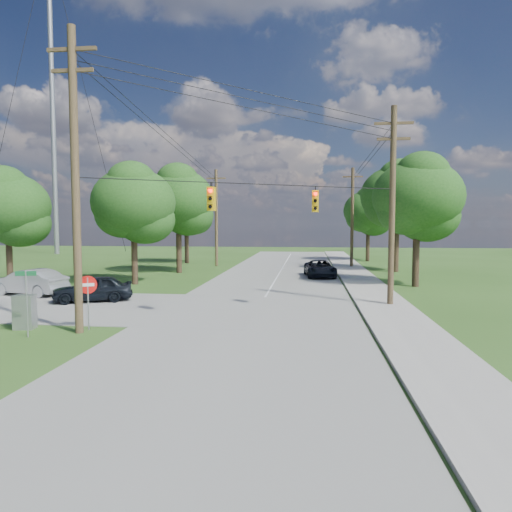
# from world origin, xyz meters

# --- Properties ---
(ground) EXTENTS (140.00, 140.00, 0.00)m
(ground) POSITION_xyz_m (0.00, 0.00, 0.00)
(ground) COLOR #2C4E1A
(ground) RESTS_ON ground
(main_road) EXTENTS (10.00, 100.00, 0.03)m
(main_road) POSITION_xyz_m (2.00, 5.00, 0.01)
(main_road) COLOR gray
(main_road) RESTS_ON ground
(sidewalk_east) EXTENTS (2.60, 100.00, 0.12)m
(sidewalk_east) POSITION_xyz_m (8.70, 5.00, 0.06)
(sidewalk_east) COLOR #A5A19A
(sidewalk_east) RESTS_ON ground
(pole_sw) EXTENTS (2.00, 0.32, 12.00)m
(pole_sw) POSITION_xyz_m (-4.60, 0.40, 6.23)
(pole_sw) COLOR brown
(pole_sw) RESTS_ON ground
(pole_ne) EXTENTS (2.00, 0.32, 10.50)m
(pole_ne) POSITION_xyz_m (8.90, 8.00, 5.47)
(pole_ne) COLOR brown
(pole_ne) RESTS_ON ground
(pole_north_e) EXTENTS (2.00, 0.32, 10.00)m
(pole_north_e) POSITION_xyz_m (8.90, 30.00, 5.13)
(pole_north_e) COLOR brown
(pole_north_e) RESTS_ON ground
(pole_north_w) EXTENTS (2.00, 0.32, 10.00)m
(pole_north_w) POSITION_xyz_m (-5.00, 30.00, 5.13)
(pole_north_w) COLOR brown
(pole_north_w) RESTS_ON ground
(power_lines) EXTENTS (13.93, 29.62, 4.93)m
(power_lines) POSITION_xyz_m (1.50, 11.54, 9.15)
(power_lines) COLOR black
(power_lines) RESTS_ON ground
(traffic_signals) EXTENTS (4.91, 3.27, 1.05)m
(traffic_signals) POSITION_xyz_m (2.55, 4.43, 5.50)
(traffic_signals) COLOR #E4B10D
(traffic_signals) RESTS_ON ground
(radio_mast) EXTENTS (0.70, 0.70, 45.00)m
(radio_mast) POSITION_xyz_m (-32.00, 46.00, 22.50)
(radio_mast) COLOR #939698
(radio_mast) RESTS_ON ground
(tree_w_near) EXTENTS (6.00, 6.00, 8.40)m
(tree_w_near) POSITION_xyz_m (-8.00, 15.00, 5.92)
(tree_w_near) COLOR #473523
(tree_w_near) RESTS_ON ground
(tree_w_mid) EXTENTS (6.40, 6.40, 9.22)m
(tree_w_mid) POSITION_xyz_m (-7.00, 23.00, 6.58)
(tree_w_mid) COLOR #473523
(tree_w_mid) RESTS_ON ground
(tree_w_far) EXTENTS (6.00, 6.00, 8.73)m
(tree_w_far) POSITION_xyz_m (-9.00, 33.00, 6.25)
(tree_w_far) COLOR #473523
(tree_w_far) RESTS_ON ground
(tree_e_near) EXTENTS (6.20, 6.20, 8.81)m
(tree_e_near) POSITION_xyz_m (12.00, 16.00, 6.25)
(tree_e_near) COLOR #473523
(tree_e_near) RESTS_ON ground
(tree_e_mid) EXTENTS (6.60, 6.60, 9.64)m
(tree_e_mid) POSITION_xyz_m (12.50, 26.00, 6.91)
(tree_e_mid) COLOR #473523
(tree_e_mid) RESTS_ON ground
(tree_e_far) EXTENTS (5.80, 5.80, 8.32)m
(tree_e_far) POSITION_xyz_m (11.50, 38.00, 5.92)
(tree_e_far) COLOR #473523
(tree_e_far) RESTS_ON ground
(tree_cross_n) EXTENTS (5.60, 5.60, 7.91)m
(tree_cross_n) POSITION_xyz_m (-16.00, 12.50, 5.59)
(tree_cross_n) COLOR #473523
(tree_cross_n) RESTS_ON ground
(car_cross_dark) EXTENTS (4.63, 3.29, 1.46)m
(car_cross_dark) POSITION_xyz_m (-7.47, 7.41, 0.76)
(car_cross_dark) COLOR black
(car_cross_dark) RESTS_ON cross_road
(car_cross_silver) EXTENTS (5.05, 2.65, 1.58)m
(car_cross_silver) POSITION_xyz_m (-12.45, 9.20, 0.82)
(car_cross_silver) COLOR #A6A8AD
(car_cross_silver) RESTS_ON cross_road
(car_main_north) EXTENTS (2.77, 5.14, 1.37)m
(car_main_north) POSITION_xyz_m (5.50, 20.95, 0.72)
(car_main_north) COLOR black
(car_main_north) RESTS_ON main_road
(control_cabinet) EXTENTS (0.87, 0.69, 1.43)m
(control_cabinet) POSITION_xyz_m (-7.19, 0.78, 0.72)
(control_cabinet) COLOR #939698
(control_cabinet) RESTS_ON ground
(do_not_enter_sign) EXTENTS (0.70, 0.33, 2.25)m
(do_not_enter_sign) POSITION_xyz_m (-4.46, 0.91, 1.65)
(do_not_enter_sign) COLOR #939698
(do_not_enter_sign) RESTS_ON ground
(street_name_sign) EXTENTS (0.76, 0.22, 2.58)m
(street_name_sign) POSITION_xyz_m (-6.21, -0.53, 1.65)
(street_name_sign) COLOR #939698
(street_name_sign) RESTS_ON ground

